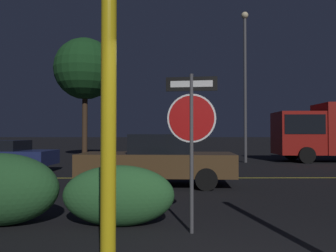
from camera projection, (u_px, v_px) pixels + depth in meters
road_center_stripe at (188, 178)px, 11.22m from camera, size 42.14×0.12×0.01m
stop_sign at (192, 121)px, 5.06m from camera, size 0.79×0.14×2.45m
yellow_pole_left at (108, 138)px, 3.35m from camera, size 0.16×0.16×2.96m
hedge_bush_2 at (119, 195)px, 5.42m from camera, size 1.85×0.73×1.00m
passing_car_1 at (0, 156)px, 12.81m from camera, size 4.29×2.09×1.26m
passing_car_2 at (158, 160)px, 9.65m from camera, size 4.67×2.03×1.51m
delivery_truck at (331, 130)px, 17.75m from camera, size 6.16×2.63×3.14m
street_lamp at (245, 74)px, 17.28m from camera, size 0.37×0.37×7.98m
tree_1 at (85, 69)px, 19.90m from camera, size 3.71×3.71×7.32m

